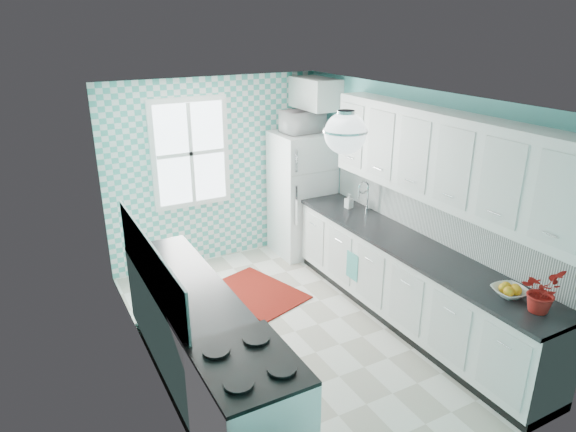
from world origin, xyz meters
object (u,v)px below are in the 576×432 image
sink (356,215)px  fruit_bowl (510,292)px  stove (250,419)px  potted_plant (541,291)px  fridge (302,194)px  ceiling_light (345,133)px  microwave (303,122)px

sink → fruit_bowl: size_ratio=1.88×
stove → potted_plant: (2.40, -0.43, 0.60)m
fridge → fruit_bowl: 3.43m
stove → fridge: bearing=56.3°
ceiling_light → potted_plant: ceiling_light is taller
ceiling_light → stove: bearing=-150.2°
ceiling_light → fruit_bowl: size_ratio=1.23×
fruit_bowl → potted_plant: size_ratio=0.79×
stove → potted_plant: 2.51m
fruit_bowl → ceiling_light: bearing=145.1°
microwave → fruit_bowl: bearing=88.9°
fridge → stove: bearing=-126.2°
potted_plant → microwave: bearing=91.4°
stove → sink: sink is taller
fridge → microwave: (0.00, 0.00, 1.02)m
ceiling_light → potted_plant: size_ratio=0.97×
sink → stove: bearing=-136.7°
fridge → stove: fridge is taller
stove → potted_plant: bearing=-8.6°
stove → fruit_bowl: (2.40, -0.15, 0.45)m
fridge → potted_plant: fridge is taller
ceiling_light → microwave: size_ratio=0.65×
ceiling_light → stove: size_ratio=0.35×
sink → potted_plant: bearing=-88.1°
fridge → stove: size_ratio=1.74×
stove → fruit_bowl: size_ratio=3.52×
ceiling_light → fridge: ceiling_light is taller
fridge → microwave: size_ratio=3.25×
fruit_bowl → stove: bearing=176.4°
fridge → stove: (-2.31, -3.28, -0.35)m
potted_plant → microwave: 3.79m
stove → sink: 3.23m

